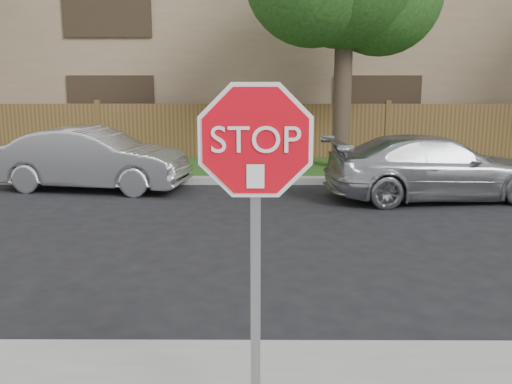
{
  "coord_description": "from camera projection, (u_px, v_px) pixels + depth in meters",
  "views": [
    {
      "loc": [
        0.46,
        -5.17,
        2.6
      ],
      "look_at": [
        0.43,
        -0.9,
        1.7
      ],
      "focal_mm": 42.0,
      "sensor_mm": 36.0,
      "label": 1
    }
  ],
  "objects": [
    {
      "name": "fence",
      "position": [
        243.0,
        133.0,
        16.59
      ],
      "size": [
        70.0,
        0.12,
        1.6
      ],
      "primitive_type": "cube",
      "color": "brown",
      "rests_on": "ground"
    },
    {
      "name": "apartment_building",
      "position": [
        247.0,
        40.0,
        21.51
      ],
      "size": [
        35.2,
        9.2,
        7.2
      ],
      "color": "#94795C",
      "rests_on": "ground"
    },
    {
      "name": "sedan_right",
      "position": [
        436.0,
        168.0,
        11.88
      ],
      "size": [
        4.55,
        2.28,
        1.27
      ],
      "primitive_type": "imported",
      "rotation": [
        0.0,
        0.0,
        1.69
      ],
      "color": "#AAADB1",
      "rests_on": "ground"
    },
    {
      "name": "grass_strip",
      "position": [
        241.0,
        169.0,
        15.18
      ],
      "size": [
        70.0,
        3.0,
        0.12
      ],
      "primitive_type": "cube",
      "color": "#1E4714",
      "rests_on": "ground"
    },
    {
      "name": "stop_sign",
      "position": [
        256.0,
        191.0,
        3.77
      ],
      "size": [
        1.01,
        0.13,
        2.55
      ],
      "color": "gray",
      "rests_on": "sidewalk_near"
    },
    {
      "name": "far_curb",
      "position": [
        239.0,
        180.0,
        13.56
      ],
      "size": [
        70.0,
        0.3,
        0.15
      ],
      "primitive_type": "cube",
      "color": "gray",
      "rests_on": "ground"
    },
    {
      "name": "sedan_left",
      "position": [
        93.0,
        159.0,
        12.8
      ],
      "size": [
        4.22,
        2.05,
        1.33
      ],
      "primitive_type": "imported",
      "rotation": [
        0.0,
        0.0,
        1.41
      ],
      "color": "#B3B3B8",
      "rests_on": "ground"
    },
    {
      "name": "ground",
      "position": [
        210.0,
        350.0,
        5.6
      ],
      "size": [
        90.0,
        90.0,
        0.0
      ],
      "primitive_type": "plane",
      "color": "black",
      "rests_on": "ground"
    }
  ]
}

